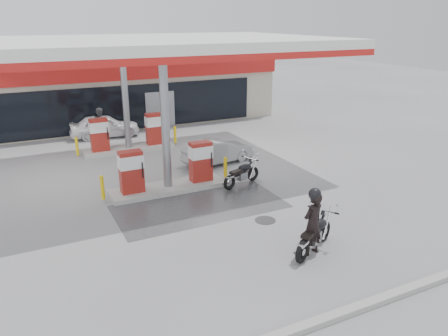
% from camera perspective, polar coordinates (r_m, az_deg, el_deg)
% --- Properties ---
extents(ground, '(90.00, 90.00, 0.00)m').
position_cam_1_polar(ground, '(15.51, -4.84, -5.36)').
color(ground, gray).
rests_on(ground, ground).
extents(wet_patch, '(6.00, 3.00, 0.00)m').
position_cam_1_polar(wet_patch, '(15.68, -3.13, -5.04)').
color(wet_patch, '#4C4C4F').
rests_on(wet_patch, ground).
extents(drain_cover, '(0.70, 0.70, 0.01)m').
position_cam_1_polar(drain_cover, '(14.69, 5.41, -6.82)').
color(drain_cover, '#38383A').
rests_on(drain_cover, ground).
extents(kerb, '(28.00, 0.25, 0.15)m').
position_cam_1_polar(kerb, '(10.19, 10.73, -19.68)').
color(kerb, gray).
rests_on(kerb, ground).
extents(store_building, '(22.00, 8.22, 4.00)m').
position_cam_1_polar(store_building, '(29.89, -16.43, 9.86)').
color(store_building, '#B3A896').
rests_on(store_building, ground).
extents(canopy, '(16.00, 10.02, 5.51)m').
position_cam_1_polar(canopy, '(18.92, -11.09, 15.32)').
color(canopy, silver).
rests_on(canopy, ground).
extents(pump_island_near, '(5.14, 1.30, 1.78)m').
position_cam_1_polar(pump_island_near, '(16.99, -7.39, -0.65)').
color(pump_island_near, '#9E9E99').
rests_on(pump_island_near, ground).
extents(pump_island_far, '(5.14, 1.30, 1.78)m').
position_cam_1_polar(pump_island_far, '(22.52, -12.42, 3.99)').
color(pump_island_far, '#9E9E99').
rests_on(pump_island_far, ground).
extents(main_motorcycle, '(1.98, 1.22, 1.12)m').
position_cam_1_polar(main_motorcycle, '(12.91, 11.73, -8.57)').
color(main_motorcycle, black).
rests_on(main_motorcycle, ground).
extents(biker_main, '(0.77, 0.59, 1.88)m').
position_cam_1_polar(biker_main, '(12.54, 11.51, -7.12)').
color(biker_main, black).
rests_on(biker_main, ground).
extents(parked_motorcycle, '(1.95, 0.93, 1.03)m').
position_cam_1_polar(parked_motorcycle, '(17.48, 2.37, -0.81)').
color(parked_motorcycle, black).
rests_on(parked_motorcycle, ground).
extents(sedan_white, '(3.91, 1.89, 1.29)m').
position_cam_1_polar(sedan_white, '(25.47, -15.35, 5.33)').
color(sedan_white, white).
rests_on(sedan_white, ground).
extents(attendant, '(0.70, 0.88, 1.77)m').
position_cam_1_polar(attendant, '(24.99, -15.82, 5.60)').
color(attendant, '#535357').
rests_on(attendant, ground).
extents(hatchback_silver, '(3.56, 1.81, 1.12)m').
position_cam_1_polar(hatchback_silver, '(20.12, -0.78, 2.20)').
color(hatchback_silver, gray).
rests_on(hatchback_silver, ground).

